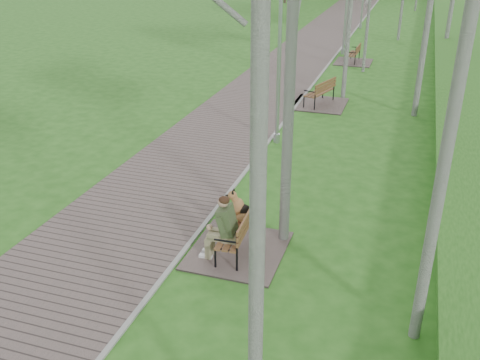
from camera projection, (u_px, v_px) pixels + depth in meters
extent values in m
plane|color=#2A641B|center=(214.00, 213.00, 12.78)|extent=(120.00, 120.00, 0.00)
cube|color=#665752|center=(314.00, 43.00, 31.75)|extent=(3.50, 67.00, 0.04)
cube|color=#999993|center=(344.00, 44.00, 31.26)|extent=(0.10, 67.00, 0.05)
cube|color=#665752|center=(238.00, 250.00, 11.25)|extent=(1.91, 2.12, 0.04)
cube|color=brown|center=(236.00, 231.00, 11.07)|extent=(0.55, 1.61, 0.04)
cube|color=brown|center=(248.00, 221.00, 10.89)|extent=(0.12, 1.59, 0.35)
cube|color=#665752|center=(320.00, 104.00, 20.63)|extent=(1.97, 2.19, 0.04)
cube|color=brown|center=(319.00, 92.00, 20.44)|extent=(0.96, 1.71, 0.04)
cube|color=brown|center=(326.00, 86.00, 20.17)|extent=(0.54, 1.58, 0.36)
cube|color=#665752|center=(353.00, 62.00, 27.13)|extent=(1.79, 1.99, 0.04)
cube|color=brown|center=(353.00, 54.00, 26.97)|extent=(0.50, 1.51, 0.04)
cube|color=brown|center=(358.00, 49.00, 26.78)|extent=(0.09, 1.49, 0.33)
cylinder|color=#9FA1A7|center=(277.00, 138.00, 16.93)|extent=(0.19, 0.19, 0.29)
cylinder|color=#9FA1A7|center=(279.00, 67.00, 15.96)|extent=(0.12, 0.12, 4.82)
cylinder|color=#9FA1A7|center=(343.00, 51.00, 28.92)|extent=(0.20, 0.20, 0.30)
cylinder|color=#9FA1A7|center=(347.00, 5.00, 27.91)|extent=(0.12, 0.12, 5.07)
cylinder|color=#9FA1A7|center=(360.00, 26.00, 36.36)|extent=(0.20, 0.20, 0.30)
imported|color=silver|center=(368.00, 0.00, 44.39)|extent=(0.57, 0.38, 1.55)
cylinder|color=silver|center=(259.00, 131.00, 4.74)|extent=(0.19, 0.19, 9.04)
cylinder|color=silver|center=(472.00, 8.00, 6.68)|extent=(0.20, 0.20, 10.51)
cylinder|color=silver|center=(291.00, 41.00, 9.87)|extent=(0.20, 0.20, 8.54)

